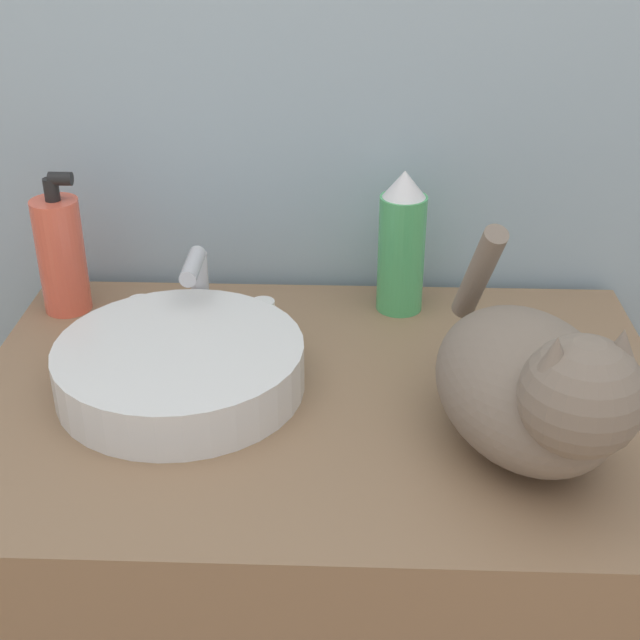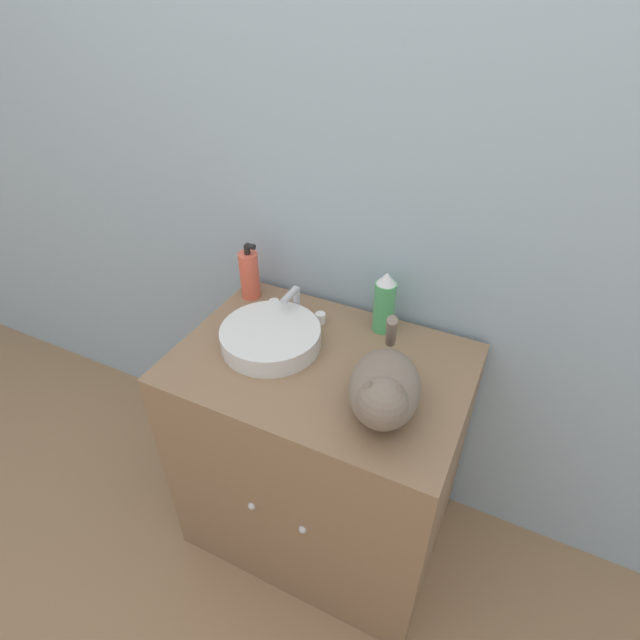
{
  "view_description": "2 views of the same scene",
  "coord_description": "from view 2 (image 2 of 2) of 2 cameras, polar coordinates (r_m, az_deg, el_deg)",
  "views": [
    {
      "loc": [
        0.03,
        -0.6,
        1.38
      ],
      "look_at": [
        0.0,
        0.29,
        0.9
      ],
      "focal_mm": 50.0,
      "sensor_mm": 36.0,
      "label": 1
    },
    {
      "loc": [
        0.46,
        -0.67,
        1.74
      ],
      "look_at": [
        -0.0,
        0.29,
        0.95
      ],
      "focal_mm": 28.0,
      "sensor_mm": 36.0,
      "label": 2
    }
  ],
  "objects": [
    {
      "name": "ground_plane",
      "position": [
        1.92,
        -4.16,
        -28.52
      ],
      "size": [
        8.0,
        8.0,
        0.0
      ],
      "primitive_type": "plane",
      "color": "#997551"
    },
    {
      "name": "wall_back",
      "position": [
        1.45,
        6.09,
        16.76
      ],
      "size": [
        6.0,
        0.05,
        2.5
      ],
      "color": "#9EB7C6",
      "rests_on": "ground_plane"
    },
    {
      "name": "vanity_cabinet",
      "position": [
        1.71,
        0.1,
        -14.94
      ],
      "size": [
        0.83,
        0.59,
        0.8
      ],
      "color": "#8C6B4C",
      "rests_on": "ground_plane"
    },
    {
      "name": "sink_basin",
      "position": [
        1.46,
        -5.66,
        -1.94
      ],
      "size": [
        0.29,
        0.29,
        0.06
      ],
      "color": "white",
      "rests_on": "vanity_cabinet"
    },
    {
      "name": "faucet",
      "position": [
        1.56,
        -2.85,
        1.76
      ],
      "size": [
        0.2,
        0.1,
        0.11
      ],
      "color": "silver",
      "rests_on": "vanity_cabinet"
    },
    {
      "name": "cat",
      "position": [
        1.22,
        7.36,
        -7.89
      ],
      "size": [
        0.24,
        0.36,
        0.21
      ],
      "rotation": [
        0.0,
        0.0,
        -1.31
      ],
      "color": "#7A6B5B",
      "rests_on": "vanity_cabinet"
    },
    {
      "name": "soap_bottle",
      "position": [
        1.66,
        -8.06,
        5.18
      ],
      "size": [
        0.06,
        0.06,
        0.2
      ],
      "color": "#EF6047",
      "rests_on": "vanity_cabinet"
    },
    {
      "name": "spray_bottle",
      "position": [
        1.49,
        7.37,
        1.97
      ],
      "size": [
        0.06,
        0.06,
        0.2
      ],
      "color": "#4CB266",
      "rests_on": "vanity_cabinet"
    }
  ]
}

